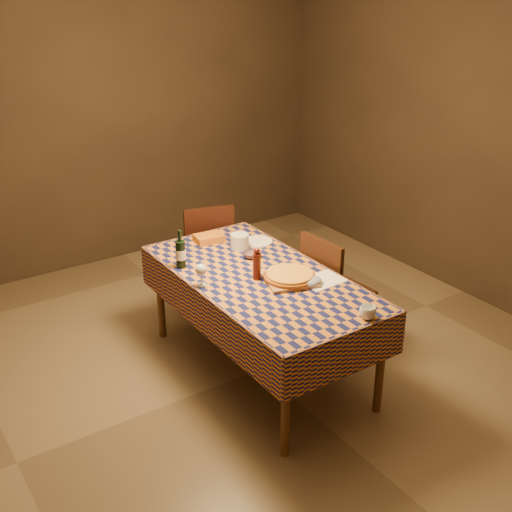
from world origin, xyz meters
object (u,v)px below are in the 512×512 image
Objects in this scene: wine_bottle at (181,254)px; chair_far at (207,248)px; cutting_board at (289,279)px; pizza at (290,275)px; chair_right at (331,286)px; white_plate at (258,241)px; bowl at (252,255)px; dining_table at (260,286)px.

chair_far is at bearing 49.31° from wine_bottle.
cutting_board is 0.85× the size of pizza.
wine_bottle is 1.16m from chair_right.
wine_bottle reaches higher than white_plate.
dining_table is at bearing -113.47° from bowl.
dining_table is 0.65m from chair_right.
bowl is 0.60× the size of white_plate.
wine_bottle is at bearing 130.64° from pizza.
dining_table is 6.56× the size of wine_bottle.
bowl is at bearing 90.06° from pizza.
chair_right is at bearing -31.89° from bowl.
bowl is at bearing 66.53° from dining_table.
wine_bottle is (-0.51, 0.60, 0.07)m from pizza.
pizza is (0.00, 0.00, 0.03)m from cutting_board.
bowl is at bearing 148.11° from chair_right.
wine_bottle is at bearing 156.00° from chair_right.
wine_bottle reaches higher than bowl.
chair_right is (0.50, -0.31, -0.27)m from bowl.
pizza is 0.46m from bowl.
bowl is 0.48× the size of wine_bottle.
chair_far is (0.59, 0.69, -0.35)m from wine_bottle.
chair_right reaches higher than white_plate.
pizza is 0.70m from white_plate.
cutting_board is 0.36× the size of chair_right.
wine_bottle is at bearing -174.02° from white_plate.
chair_right reaches higher than pizza.
bowl is at bearing -95.74° from chair_far.
pizza is 2.87× the size of bowl.
chair_right is at bearing -2.51° from dining_table.
chair_right reaches higher than cutting_board.
chair_far is (0.21, 1.11, -0.17)m from dining_table.
chair_right is at bearing -69.82° from chair_far.
dining_table is at bearing 125.98° from cutting_board.
wine_bottle is at bearing 164.84° from bowl.
chair_far is at bearing 84.26° from bowl.
white_plate is at bearing 5.98° from wine_bottle.
wine_bottle is (-0.51, 0.60, 0.09)m from cutting_board.
cutting_board is 0.46m from bowl.
dining_table is at bearing 177.49° from chair_right.
dining_table is 5.55× the size of cutting_board.
pizza is at bearing -54.02° from dining_table.
dining_table is 0.24m from pizza.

